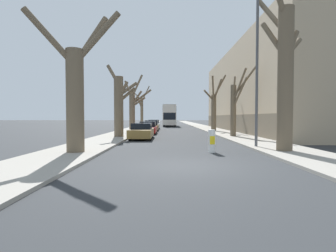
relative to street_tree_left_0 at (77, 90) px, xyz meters
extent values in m
plane|color=#2B2D30|center=(5.27, -3.16, -3.17)|extent=(300.00, 300.00, 0.00)
cube|color=gray|center=(-0.41, 46.84, -3.11)|extent=(3.30, 120.00, 0.12)
cube|color=gray|center=(10.95, 46.84, -3.11)|extent=(3.30, 120.00, 0.12)
cube|color=tan|center=(17.60, 21.39, 2.15)|extent=(10.00, 34.51, 10.64)
cube|color=#6B5E4C|center=(12.58, 21.39, -2.11)|extent=(0.12, 33.82, 2.13)
cylinder|color=brown|center=(-0.05, -0.01, -0.58)|extent=(0.86, 0.86, 5.19)
cylinder|color=brown|center=(0.59, 0.55, 2.57)|extent=(1.67, 1.50, 2.85)
cylinder|color=brown|center=(-0.99, -0.56, 2.40)|extent=(2.23, 1.47, 2.53)
cylinder|color=brown|center=(1.02, 0.11, 2.60)|extent=(2.39, 0.55, 2.73)
cylinder|color=brown|center=(0.15, 10.42, -0.44)|extent=(0.82, 0.82, 5.47)
cylinder|color=brown|center=(0.85, 11.14, 1.24)|extent=(1.72, 1.75, 1.53)
cylinder|color=brown|center=(0.74, 11.19, 0.72)|extent=(1.52, 1.85, 1.57)
cylinder|color=brown|center=(0.44, 10.91, 1.10)|extent=(0.96, 1.34, 1.77)
cylinder|color=brown|center=(-0.37, 10.60, 2.48)|extent=(1.35, 0.73, 1.87)
cylinder|color=brown|center=(0.02, 20.06, -0.69)|extent=(0.72, 0.72, 4.97)
cylinder|color=brown|center=(1.19, 20.34, 1.25)|extent=(2.55, 0.84, 2.04)
cylinder|color=brown|center=(0.63, 19.98, 1.12)|extent=(1.44, 0.43, 1.77)
cylinder|color=brown|center=(-0.51, 20.78, 2.20)|extent=(1.40, 1.75, 2.51)
cylinder|color=brown|center=(0.59, 20.70, 2.69)|extent=(1.46, 1.63, 3.04)
cylinder|color=brown|center=(0.79, 20.47, 0.60)|extent=(1.77, 1.12, 1.36)
cylinder|color=brown|center=(0.16, 30.97, -0.63)|extent=(0.48, 0.48, 5.09)
cylinder|color=brown|center=(-0.13, 30.42, 1.15)|extent=(0.79, 1.32, 2.04)
cylinder|color=brown|center=(-0.11, 30.41, 0.88)|extent=(0.73, 1.31, 1.77)
cylinder|color=brown|center=(0.82, 30.50, 2.55)|extent=(1.54, 1.16, 2.53)
cylinder|color=brown|center=(-0.89, 30.68, 2.55)|extent=(2.26, 0.78, 2.21)
cylinder|color=brown|center=(10.58, 0.50, 0.55)|extent=(0.78, 0.78, 7.45)
cylinder|color=brown|center=(10.18, 0.26, 4.36)|extent=(1.14, 0.84, 1.77)
cylinder|color=brown|center=(11.25, 1.16, 2.40)|extent=(1.64, 1.62, 1.45)
cylinder|color=brown|center=(10.30, 1.77, 4.32)|extent=(0.86, 2.78, 2.93)
cylinder|color=brown|center=(10.98, 0.77, 2.42)|extent=(1.15, 0.90, 1.70)
cylinder|color=brown|center=(10.17, 1.01, 2.75)|extent=(1.17, 1.36, 2.17)
cylinder|color=brown|center=(10.53, 10.97, -0.78)|extent=(0.51, 0.51, 4.78)
cylinder|color=brown|center=(10.69, 11.35, 1.62)|extent=(0.55, 0.98, 1.74)
cylinder|color=brown|center=(11.32, 10.05, 1.83)|extent=(1.80, 2.06, 2.74)
cylinder|color=brown|center=(10.92, 10.25, 0.84)|extent=(1.01, 1.67, 2.62)
cylinder|color=brown|center=(10.87, 10.21, 1.47)|extent=(0.90, 1.74, 2.87)
cylinder|color=brown|center=(10.37, 20.29, -0.84)|extent=(0.62, 0.62, 4.68)
cylinder|color=brown|center=(11.10, 20.27, 2.59)|extent=(1.66, 0.25, 2.87)
cylinder|color=brown|center=(9.70, 19.95, 1.39)|extent=(1.55, 0.94, 1.43)
cylinder|color=brown|center=(10.15, 19.51, 2.01)|extent=(0.70, 1.80, 3.45)
cylinder|color=brown|center=(10.61, 19.15, 1.97)|extent=(0.73, 2.46, 2.50)
cube|color=silver|center=(4.83, 41.14, -1.61)|extent=(2.56, 11.26, 2.42)
cube|color=silver|center=(4.83, 41.14, 0.27)|extent=(2.51, 11.03, 1.36)
cube|color=#B8B1A9|center=(4.83, 41.14, 1.01)|extent=(2.51, 11.03, 0.12)
cube|color=black|center=(4.83, 41.14, -1.15)|extent=(2.59, 9.90, 1.26)
cube|color=black|center=(4.83, 41.14, 0.34)|extent=(2.59, 9.90, 1.03)
cube|color=black|center=(4.83, 35.53, -1.15)|extent=(2.31, 0.06, 1.32)
cylinder|color=black|center=(3.72, 37.76, -2.65)|extent=(0.30, 1.06, 1.06)
cylinder|color=black|center=(5.94, 37.76, -2.65)|extent=(0.30, 1.06, 1.06)
cylinder|color=black|center=(3.72, 44.29, -2.65)|extent=(0.30, 1.06, 1.06)
cylinder|color=black|center=(5.94, 44.29, -2.65)|extent=(0.30, 1.06, 1.06)
cube|color=olive|center=(2.32, 9.09, -2.67)|extent=(1.82, 4.57, 0.66)
cube|color=black|center=(2.32, 9.36, -2.09)|extent=(1.61, 2.38, 0.50)
cylinder|color=black|center=(1.52, 7.72, -2.85)|extent=(0.20, 0.64, 0.64)
cylinder|color=black|center=(3.12, 7.72, -2.85)|extent=(0.20, 0.64, 0.64)
cylinder|color=black|center=(1.52, 10.46, -2.85)|extent=(0.20, 0.64, 0.64)
cylinder|color=black|center=(3.12, 10.46, -2.85)|extent=(0.20, 0.64, 0.64)
cube|color=maroon|center=(2.32, 15.89, -2.71)|extent=(1.87, 4.52, 0.57)
cube|color=black|center=(2.32, 16.16, -2.12)|extent=(1.65, 2.35, 0.61)
cylinder|color=black|center=(1.50, 14.53, -2.84)|extent=(0.20, 0.67, 0.67)
cylinder|color=black|center=(3.15, 14.53, -2.84)|extent=(0.20, 0.67, 0.67)
cylinder|color=black|center=(1.50, 17.25, -2.84)|extent=(0.20, 0.67, 0.67)
cylinder|color=black|center=(3.15, 17.25, -2.84)|extent=(0.20, 0.67, 0.67)
cube|color=olive|center=(2.32, 22.31, -2.70)|extent=(1.81, 4.39, 0.59)
cube|color=black|center=(2.32, 22.57, -2.08)|extent=(1.59, 2.28, 0.64)
cylinder|color=black|center=(1.53, 20.99, -2.86)|extent=(0.20, 0.63, 0.63)
cylinder|color=black|center=(3.11, 20.99, -2.86)|extent=(0.20, 0.63, 0.63)
cylinder|color=black|center=(1.53, 23.62, -2.86)|extent=(0.20, 0.63, 0.63)
cylinder|color=black|center=(3.11, 23.62, -2.86)|extent=(0.20, 0.63, 0.63)
cube|color=silver|center=(2.32, 28.10, -2.66)|extent=(1.76, 3.91, 0.67)
cube|color=black|center=(2.32, 28.33, -2.03)|extent=(1.55, 2.03, 0.59)
cylinder|color=black|center=(1.55, 26.92, -2.85)|extent=(0.20, 0.65, 0.65)
cylinder|color=black|center=(3.09, 26.92, -2.85)|extent=(0.20, 0.65, 0.65)
cylinder|color=black|center=(1.55, 29.27, -2.85)|extent=(0.20, 0.65, 0.65)
cylinder|color=black|center=(3.09, 29.27, -2.85)|extent=(0.20, 0.65, 0.65)
cylinder|color=#4C4F54|center=(9.79, 2.50, 1.51)|extent=(0.16, 0.16, 9.36)
cylinder|color=white|center=(6.84, 0.64, -2.58)|extent=(0.37, 0.37, 1.19)
cube|color=yellow|center=(6.84, 0.45, -2.52)|extent=(0.26, 0.01, 0.43)
camera|label=1|loc=(4.55, -12.99, -1.33)|focal=28.00mm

